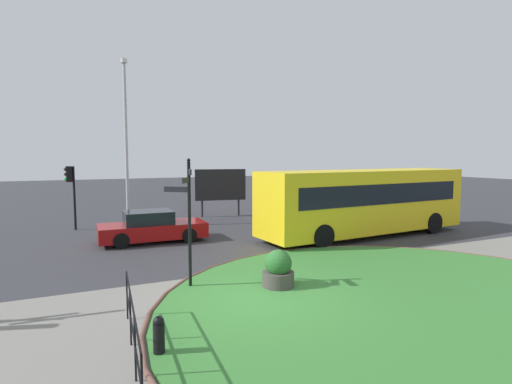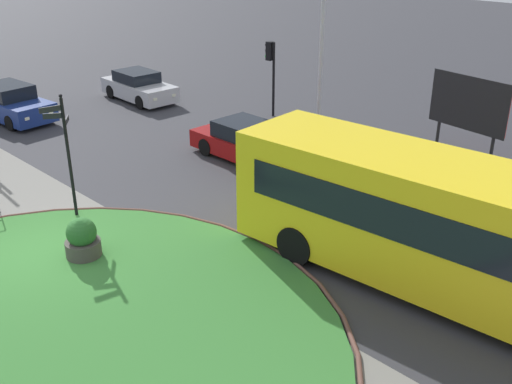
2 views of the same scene
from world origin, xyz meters
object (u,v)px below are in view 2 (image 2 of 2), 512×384
at_px(car_far_lane, 10,104).
at_px(lamppost_tall, 323,13).
at_px(bus_yellow, 452,228).
at_px(car_near_lane, 248,143).
at_px(car_trailing, 139,87).
at_px(signpost_directional, 66,148).
at_px(billboard_left, 469,105).
at_px(planter_near_signpost, 83,241).
at_px(traffic_light_near, 271,62).

relative_size(car_far_lane, lamppost_tall, 0.52).
height_order(bus_yellow, car_near_lane, bus_yellow).
height_order(bus_yellow, lamppost_tall, lamppost_tall).
xyz_separation_m(bus_yellow, car_far_lane, (-19.84, -1.09, -0.94)).
xyz_separation_m(car_trailing, lamppost_tall, (8.82, 2.65, 3.98)).
xyz_separation_m(signpost_directional, car_far_lane, (-10.42, 2.92, -1.41)).
xyz_separation_m(billboard_left, planter_near_signpost, (-3.16, -13.64, -1.38)).
bearing_deg(planter_near_signpost, car_far_lane, 162.70).
bearing_deg(signpost_directional, car_trailing, 136.58).
xyz_separation_m(bus_yellow, lamppost_tall, (-9.67, 7.22, 2.98)).
distance_m(car_far_lane, lamppost_tall, 13.71).
bearing_deg(signpost_directional, car_far_lane, 164.36).
distance_m(car_near_lane, traffic_light_near, 5.70).
xyz_separation_m(signpost_directional, bus_yellow, (9.42, 4.01, -0.47)).
height_order(billboard_left, planter_near_signpost, billboard_left).
height_order(car_trailing, lamppost_tall, lamppost_tall).
distance_m(car_near_lane, car_trailing, 9.43).
bearing_deg(planter_near_signpost, car_near_lane, 104.79).
bearing_deg(lamppost_tall, car_trailing, -163.25).
relative_size(car_near_lane, lamppost_tall, 0.52).
bearing_deg(car_near_lane, bus_yellow, -16.03).
bearing_deg(car_far_lane, car_near_lane, 15.07).
distance_m(signpost_directional, car_far_lane, 10.91).
bearing_deg(bus_yellow, car_far_lane, 178.77).
relative_size(traffic_light_near, billboard_left, 1.03).
relative_size(car_near_lane, car_trailing, 1.07).
relative_size(signpost_directional, traffic_light_near, 1.14).
distance_m(bus_yellow, lamppost_tall, 12.43).
bearing_deg(bus_yellow, traffic_light_near, 145.39).
xyz_separation_m(car_trailing, billboard_left, (14.47, 4.03, 1.24)).
bearing_deg(bus_yellow, signpost_directional, -161.32).
relative_size(car_far_lane, planter_near_signpost, 3.99).
relative_size(signpost_directional, car_far_lane, 0.81).
bearing_deg(billboard_left, car_near_lane, -123.37).
xyz_separation_m(signpost_directional, car_trailing, (-9.06, 8.58, -1.47)).
xyz_separation_m(car_near_lane, car_far_lane, (-10.61, -3.87, 0.08)).
bearing_deg(traffic_light_near, lamppost_tall, 170.18).
height_order(car_near_lane, lamppost_tall, lamppost_tall).
distance_m(signpost_directional, planter_near_signpost, 2.95).
distance_m(car_near_lane, billboard_left, 7.92).
bearing_deg(car_far_lane, planter_near_signpost, -22.27).
bearing_deg(car_trailing, car_far_lane, -101.25).
bearing_deg(car_near_lane, planter_near_signpost, -74.50).
bearing_deg(bus_yellow, car_trailing, 161.74).
bearing_deg(car_trailing, lamppost_tall, 18.95).
xyz_separation_m(car_trailing, planter_near_signpost, (11.32, -9.61, -0.14)).
relative_size(bus_yellow, billboard_left, 3.40).
height_order(traffic_light_near, lamppost_tall, lamppost_tall).
xyz_separation_m(bus_yellow, car_trailing, (-18.48, 4.57, -1.00)).
relative_size(car_far_lane, car_trailing, 1.06).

